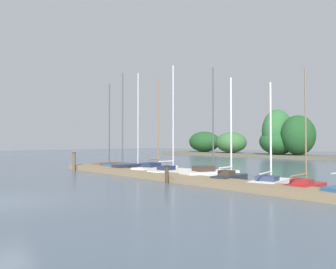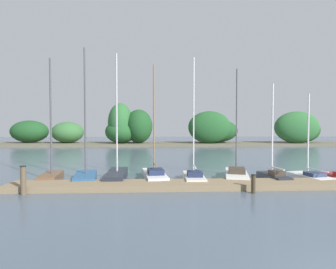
% 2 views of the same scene
% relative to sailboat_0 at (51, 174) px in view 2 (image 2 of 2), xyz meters
% --- Properties ---
extents(dock_pier, '(25.78, 1.80, 0.35)m').
position_rel_sailboat_0_xyz_m(dock_pier, '(11.40, -2.24, -0.30)').
color(dock_pier, '#847051').
rests_on(dock_pier, ground).
extents(far_shore, '(68.09, 8.59, 7.48)m').
position_rel_sailboat_0_xyz_m(far_shore, '(9.30, 30.90, 2.12)').
color(far_shore, '#66604C').
rests_on(far_shore, ground).
extents(sailboat_0, '(1.39, 2.93, 7.69)m').
position_rel_sailboat_0_xyz_m(sailboat_0, '(0.00, 0.00, 0.00)').
color(sailboat_0, brown).
rests_on(sailboat_0, ground).
extents(sailboat_1, '(1.89, 3.65, 8.37)m').
position_rel_sailboat_0_xyz_m(sailboat_1, '(2.14, -0.05, -0.07)').
color(sailboat_1, '#285684').
rests_on(sailboat_1, ground).
extents(sailboat_2, '(1.25, 4.19, 8.07)m').
position_rel_sailboat_0_xyz_m(sailboat_2, '(4.08, 0.12, -0.04)').
color(sailboat_2, '#232833').
rests_on(sailboat_2, ground).
extents(sailboat_3, '(1.78, 4.45, 7.42)m').
position_rel_sailboat_0_xyz_m(sailboat_3, '(6.47, 0.17, -0.11)').
color(sailboat_3, white).
rests_on(sailboat_3, ground).
extents(sailboat_4, '(1.26, 3.50, 7.72)m').
position_rel_sailboat_0_xyz_m(sailboat_4, '(8.93, -0.60, -0.11)').
color(sailboat_4, silver).
rests_on(sailboat_4, ground).
extents(sailboat_5, '(2.23, 4.24, 7.20)m').
position_rel_sailboat_0_xyz_m(sailboat_5, '(11.83, 0.14, -0.12)').
color(sailboat_5, white).
rests_on(sailboat_5, ground).
extents(sailboat_6, '(1.24, 2.95, 6.12)m').
position_rel_sailboat_0_xyz_m(sailboat_6, '(13.91, -0.67, -0.08)').
color(sailboat_6, '#232833').
rests_on(sailboat_6, ground).
extents(sailboat_7, '(1.85, 3.36, 5.52)m').
position_rel_sailboat_0_xyz_m(sailboat_7, '(16.34, -0.51, -0.17)').
color(sailboat_7, white).
rests_on(sailboat_7, ground).
extents(mooring_piling_0, '(0.30, 0.30, 1.47)m').
position_rel_sailboat_0_xyz_m(mooring_piling_0, '(-0.10, -3.32, 0.27)').
color(mooring_piling_0, brown).
rests_on(mooring_piling_0, ground).
extents(mooring_piling_1, '(0.25, 0.25, 0.97)m').
position_rel_sailboat_0_xyz_m(mooring_piling_1, '(11.60, -3.53, 0.02)').
color(mooring_piling_1, '#3D3323').
rests_on(mooring_piling_1, ground).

